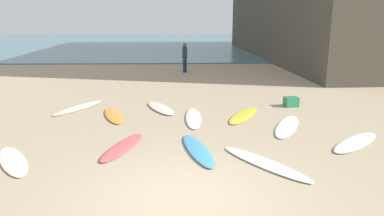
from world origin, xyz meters
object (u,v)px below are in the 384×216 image
(surfboard_1, at_px, (287,126))
(surfboard_9, at_px, (193,118))
(surfboard_2, at_px, (13,161))
(beachgoer_near, at_px, (185,56))
(surfboard_6, at_px, (198,150))
(surfboard_10, at_px, (160,108))
(surfboard_8, at_px, (356,142))
(beach_cooler, at_px, (291,102))
(surfboard_0, at_px, (265,163))
(surfboard_4, at_px, (79,107))
(surfboard_3, at_px, (244,115))
(surfboard_7, at_px, (123,147))
(surfboard_5, at_px, (114,115))

(surfboard_1, xyz_separation_m, surfboard_9, (-2.75, 0.99, 0.00))
(surfboard_2, height_order, beachgoer_near, beachgoer_near)
(surfboard_6, bearing_deg, surfboard_10, 93.09)
(surfboard_8, height_order, beach_cooler, beach_cooler)
(surfboard_0, relative_size, surfboard_10, 1.18)
(surfboard_4, bearing_deg, surfboard_3, -165.50)
(surfboard_0, xyz_separation_m, surfboard_6, (-1.46, 0.87, 0.01))
(surfboard_1, distance_m, surfboard_7, 4.89)
(surfboard_6, xyz_separation_m, surfboard_10, (-1.13, 4.18, 0.00))
(beach_cooler, bearing_deg, surfboard_3, -147.31)
(surfboard_6, bearing_deg, surfboard_3, 50.38)
(surfboard_10, bearing_deg, surfboard_1, -53.61)
(beach_cooler, bearing_deg, surfboard_7, -142.75)
(surfboard_6, relative_size, surfboard_7, 1.10)
(surfboard_0, xyz_separation_m, beach_cooler, (2.15, 5.30, 0.14))
(surfboard_0, relative_size, surfboard_3, 1.05)
(surfboard_2, xyz_separation_m, surfboard_4, (0.16, 4.91, 0.00))
(surfboard_5, xyz_separation_m, beachgoer_near, (2.45, 9.57, 0.90))
(surfboard_10, distance_m, beach_cooler, 4.74)
(surfboard_2, distance_m, beachgoer_near, 14.03)
(surfboard_3, height_order, beachgoer_near, beachgoer_near)
(surfboard_2, bearing_deg, surfboard_6, -24.70)
(surfboard_5, bearing_deg, beach_cooler, 172.42)
(surfboard_0, xyz_separation_m, surfboard_7, (-3.32, 1.14, 0.01))
(surfboard_0, distance_m, surfboard_2, 5.68)
(surfboard_10, xyz_separation_m, beach_cooler, (4.73, 0.25, 0.13))
(surfboard_0, height_order, surfboard_7, surfboard_7)
(beach_cooler, bearing_deg, beachgoer_near, 114.12)
(surfboard_8, bearing_deg, surfboard_5, -155.68)
(surfboard_0, xyz_separation_m, surfboard_10, (-2.59, 5.05, 0.01))
(surfboard_3, relative_size, surfboard_6, 1.02)
(surfboard_1, bearing_deg, surfboard_5, 9.71)
(surfboard_6, distance_m, beachgoer_near, 12.89)
(surfboard_2, height_order, surfboard_8, surfboard_8)
(surfboard_8, relative_size, surfboard_10, 1.03)
(surfboard_2, relative_size, beach_cooler, 4.43)
(surfboard_4, distance_m, beach_cooler, 7.66)
(surfboard_1, height_order, surfboard_3, surfboard_3)
(surfboard_4, bearing_deg, surfboard_5, 169.15)
(surfboard_4, relative_size, beach_cooler, 5.12)
(surfboard_3, bearing_deg, surfboard_9, -143.80)
(surfboard_0, height_order, beach_cooler, beach_cooler)
(surfboard_7, distance_m, beach_cooler, 6.87)
(surfboard_10, bearing_deg, surfboard_3, -42.86)
(surfboard_2, bearing_deg, surfboard_8, -25.47)
(surfboard_10, bearing_deg, beachgoer_near, 60.55)
(surfboard_0, distance_m, surfboard_7, 3.51)
(surfboard_2, height_order, surfboard_4, surfboard_4)
(surfboard_4, xyz_separation_m, surfboard_10, (2.92, -0.19, 0.01))
(surfboard_3, bearing_deg, surfboard_5, -155.01)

